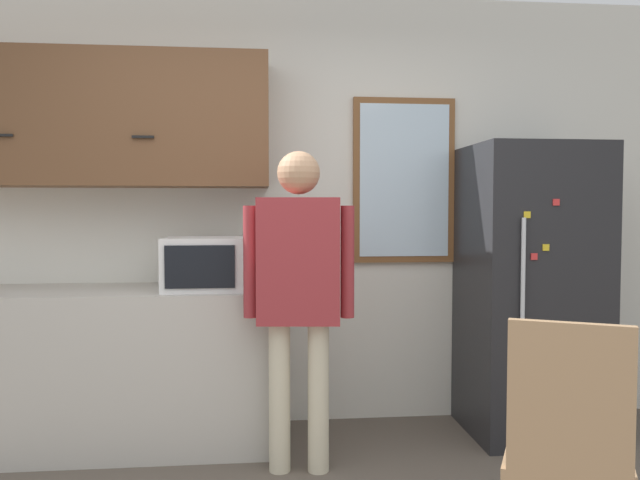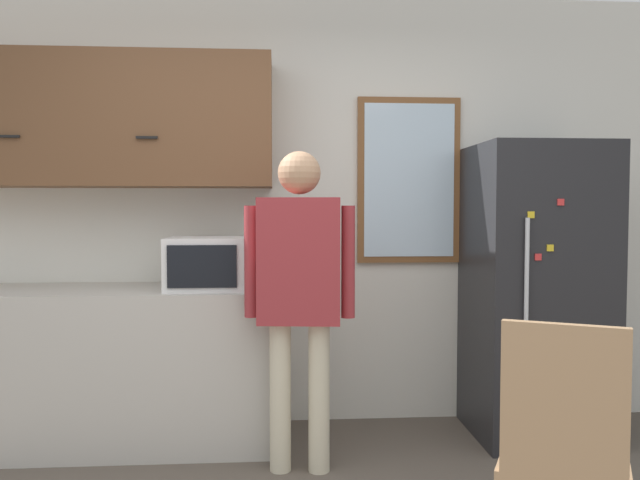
# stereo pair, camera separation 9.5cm
# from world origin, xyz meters

# --- Properties ---
(back_wall) EXTENTS (6.00, 0.06, 2.70)m
(back_wall) POSITION_xyz_m (0.00, 2.01, 1.35)
(back_wall) COLOR silver
(back_wall) RESTS_ON ground_plane
(counter) EXTENTS (2.14, 0.65, 0.90)m
(counter) POSITION_xyz_m (-1.13, 1.66, 0.45)
(counter) COLOR #BCB7AD
(counter) RESTS_ON ground_plane
(upper_cabinets) EXTENTS (2.14, 0.39, 0.77)m
(upper_cabinets) POSITION_xyz_m (-1.13, 1.80, 1.87)
(upper_cabinets) COLOR brown
(microwave) EXTENTS (0.53, 0.42, 0.29)m
(microwave) POSITION_xyz_m (-0.38, 1.60, 1.05)
(microwave) COLOR white
(microwave) RESTS_ON counter
(person) EXTENTS (0.56, 0.26, 1.65)m
(person) POSITION_xyz_m (0.09, 1.21, 1.00)
(person) COLOR beige
(person) RESTS_ON ground_plane
(refrigerator) EXTENTS (0.74, 0.72, 1.74)m
(refrigerator) POSITION_xyz_m (1.51, 1.63, 0.87)
(refrigerator) COLOR #232326
(refrigerator) RESTS_ON ground_plane
(chair) EXTENTS (0.60, 0.60, 0.97)m
(chair) POSITION_xyz_m (0.98, 0.13, 0.52)
(chair) COLOR #997551
(chair) RESTS_ON ground_plane
(window) EXTENTS (0.66, 0.05, 1.05)m
(window) POSITION_xyz_m (0.81, 1.97, 1.54)
(window) COLOR brown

